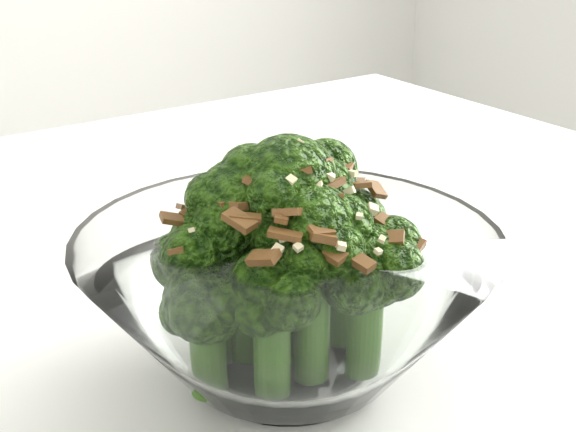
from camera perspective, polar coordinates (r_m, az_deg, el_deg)
name	(u,v)px	position (r m, az deg, el deg)	size (l,w,h in m)	color
broccoli_dish	(287,288)	(0.42, -0.05, -4.70)	(0.20, 0.20, 0.12)	white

